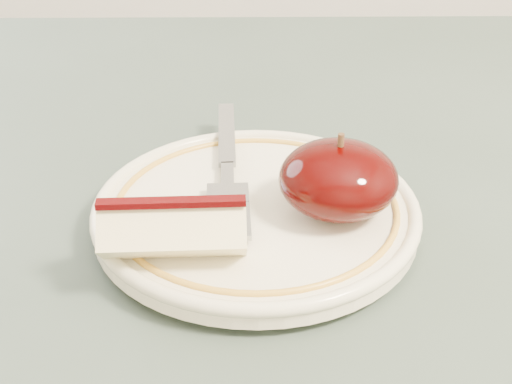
{
  "coord_description": "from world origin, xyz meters",
  "views": [
    {
      "loc": [
        -0.03,
        -0.38,
        1.01
      ],
      "look_at": [
        -0.02,
        0.0,
        0.78
      ],
      "focal_mm": 50.0,
      "sensor_mm": 36.0,
      "label": 1
    }
  ],
  "objects_px": {
    "plate": "(256,211)",
    "apple_half": "(338,179)",
    "table": "(289,333)",
    "fork": "(227,166)"
  },
  "relations": [
    {
      "from": "plate",
      "to": "apple_half",
      "type": "bearing_deg",
      "value": -7.41
    },
    {
      "from": "table",
      "to": "apple_half",
      "type": "bearing_deg",
      "value": -6.38
    },
    {
      "from": "apple_half",
      "to": "fork",
      "type": "relative_size",
      "value": 0.4
    },
    {
      "from": "apple_half",
      "to": "fork",
      "type": "distance_m",
      "value": 0.09
    },
    {
      "from": "apple_half",
      "to": "plate",
      "type": "bearing_deg",
      "value": 172.59
    },
    {
      "from": "table",
      "to": "fork",
      "type": "xyz_separation_m",
      "value": [
        -0.04,
        0.05,
        0.11
      ]
    },
    {
      "from": "apple_half",
      "to": "fork",
      "type": "xyz_separation_m",
      "value": [
        -0.07,
        0.05,
        -0.02
      ]
    },
    {
      "from": "table",
      "to": "fork",
      "type": "relative_size",
      "value": 4.8
    },
    {
      "from": "plate",
      "to": "table",
      "type": "bearing_deg",
      "value": -8.61
    },
    {
      "from": "table",
      "to": "apple_half",
      "type": "distance_m",
      "value": 0.13
    }
  ]
}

